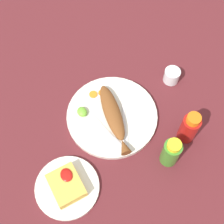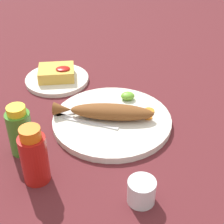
% 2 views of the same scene
% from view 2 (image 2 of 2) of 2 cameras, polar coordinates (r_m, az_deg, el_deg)
% --- Properties ---
extents(ground_plane, '(4.00, 4.00, 0.00)m').
position_cam_2_polar(ground_plane, '(0.94, 0.00, -1.89)').
color(ground_plane, '#561E23').
extents(main_plate, '(0.32, 0.32, 0.02)m').
position_cam_2_polar(main_plate, '(0.94, 0.00, -1.45)').
color(main_plate, silver).
rests_on(main_plate, ground_plane).
extents(fried_fish, '(0.28, 0.10, 0.04)m').
position_cam_2_polar(fried_fish, '(0.92, -0.93, 0.07)').
color(fried_fish, brown).
rests_on(fried_fish, main_plate).
extents(fork_near, '(0.17, 0.09, 0.00)m').
position_cam_2_polar(fork_near, '(0.93, -5.12, -1.44)').
color(fork_near, silver).
rests_on(fork_near, main_plate).
extents(fork_far, '(0.18, 0.05, 0.00)m').
position_cam_2_polar(fork_far, '(0.96, -4.59, 0.31)').
color(fork_far, silver).
rests_on(fork_far, main_plate).
extents(carrot_slice_near, '(0.03, 0.03, 0.00)m').
position_cam_2_polar(carrot_slice_near, '(0.96, 6.17, 0.19)').
color(carrot_slice_near, orange).
rests_on(carrot_slice_near, main_plate).
extents(carrot_slice_mid, '(0.02, 0.02, 0.00)m').
position_cam_2_polar(carrot_slice_mid, '(0.94, 6.01, -0.86)').
color(carrot_slice_mid, orange).
rests_on(carrot_slice_mid, main_plate).
extents(lime_wedge_main, '(0.04, 0.03, 0.02)m').
position_cam_2_polar(lime_wedge_main, '(1.01, 2.62, 2.68)').
color(lime_wedge_main, '#6BB233').
rests_on(lime_wedge_main, main_plate).
extents(hot_sauce_bottle_red, '(0.06, 0.06, 0.14)m').
position_cam_2_polar(hot_sauce_bottle_red, '(0.76, -12.83, -7.23)').
color(hot_sauce_bottle_red, '#B21914').
rests_on(hot_sauce_bottle_red, ground_plane).
extents(hot_sauce_bottle_green, '(0.06, 0.06, 0.13)m').
position_cam_2_polar(hot_sauce_bottle_green, '(0.85, -15.04, -3.06)').
color(hot_sauce_bottle_green, '#3D8428').
rests_on(hot_sauce_bottle_green, ground_plane).
extents(salt_cup, '(0.06, 0.06, 0.05)m').
position_cam_2_polar(salt_cup, '(0.73, 4.91, -13.18)').
color(salt_cup, silver).
rests_on(salt_cup, ground_plane).
extents(side_plate_fries, '(0.21, 0.21, 0.01)m').
position_cam_2_polar(side_plate_fries, '(1.15, -9.11, 5.36)').
color(side_plate_fries, silver).
rests_on(side_plate_fries, ground_plane).
extents(fries_pile, '(0.11, 0.09, 0.04)m').
position_cam_2_polar(fries_pile, '(1.14, -9.19, 6.48)').
color(fries_pile, gold).
rests_on(fries_pile, side_plate_fries).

